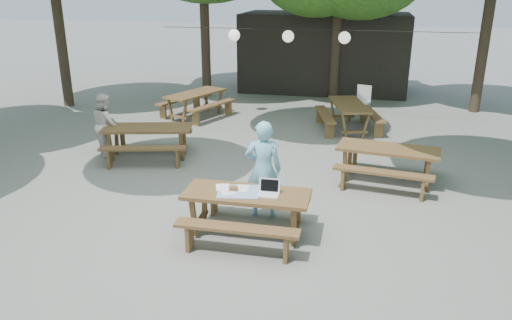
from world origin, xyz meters
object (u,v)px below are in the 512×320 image
object	(u,v)px
second_person	(106,124)
main_picnic_table	(247,213)
picnic_table_nw	(148,142)
woman	(263,169)
plastic_chair	(361,107)

from	to	relation	value
second_person	main_picnic_table	bearing A→B (deg)	-166.58
main_picnic_table	picnic_table_nw	world-z (taller)	same
main_picnic_table	picnic_table_nw	distance (m)	4.44
main_picnic_table	second_person	world-z (taller)	second_person
picnic_table_nw	woman	bearing A→B (deg)	-50.38
main_picnic_table	second_person	size ratio (longest dim) A/B	1.35
plastic_chair	woman	bearing A→B (deg)	-83.63
main_picnic_table	woman	world-z (taller)	woman
main_picnic_table	woman	size ratio (longest dim) A/B	1.16
woman	second_person	distance (m)	4.90
plastic_chair	main_picnic_table	bearing A→B (deg)	-83.31
picnic_table_nw	second_person	distance (m)	1.10
woman	second_person	size ratio (longest dim) A/B	1.16
picnic_table_nw	plastic_chair	xyz separation A→B (m)	(4.77, 5.06, -0.13)
main_picnic_table	plastic_chair	distance (m)	8.41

